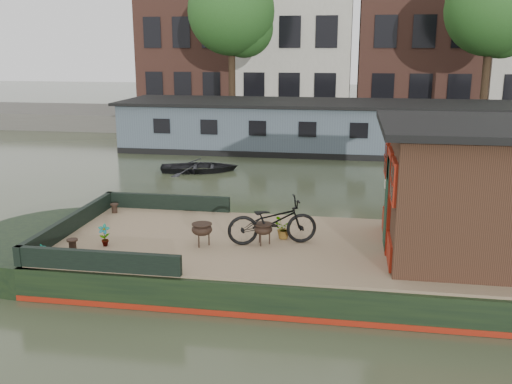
% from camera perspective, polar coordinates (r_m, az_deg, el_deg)
% --- Properties ---
extents(ground, '(120.00, 120.00, 0.00)m').
position_cam_1_polar(ground, '(11.31, 10.47, -8.55)').
color(ground, '#343E27').
rests_on(ground, ground).
extents(houseboat_hull, '(14.01, 4.02, 0.60)m').
position_cam_1_polar(houseboat_hull, '(11.25, 3.69, -6.96)').
color(houseboat_hull, black).
rests_on(houseboat_hull, ground).
extents(houseboat_deck, '(11.80, 3.80, 0.05)m').
position_cam_1_polar(houseboat_deck, '(11.09, 10.62, -5.57)').
color(houseboat_deck, '#816950').
rests_on(houseboat_deck, houseboat_hull).
extents(bow_bulwark, '(3.00, 4.00, 0.35)m').
position_cam_1_polar(bow_bulwark, '(12.00, -14.33, -3.23)').
color(bow_bulwark, black).
rests_on(bow_bulwark, houseboat_deck).
extents(cabin, '(4.00, 3.50, 2.42)m').
position_cam_1_polar(cabin, '(11.02, 22.36, 0.25)').
color(cabin, black).
rests_on(cabin, houseboat_deck).
extents(bicycle, '(1.83, 1.09, 0.91)m').
position_cam_1_polar(bicycle, '(10.95, 1.64, -2.93)').
color(bicycle, black).
rests_on(bicycle, houseboat_deck).
extents(potted_plant_a, '(0.25, 0.20, 0.43)m').
position_cam_1_polar(potted_plant_a, '(11.27, -14.93, -4.20)').
color(potted_plant_a, '#A03A2D').
rests_on(potted_plant_a, houseboat_deck).
extents(potted_plant_c, '(0.39, 0.35, 0.41)m').
position_cam_1_polar(potted_plant_c, '(11.32, 2.66, -3.68)').
color(potted_plant_c, '#A55F30').
rests_on(potted_plant_c, houseboat_deck).
extents(potted_plant_e, '(0.17, 0.20, 0.32)m').
position_cam_1_polar(potted_plant_e, '(10.81, -20.53, -5.75)').
color(potted_plant_e, brown).
rests_on(potted_plant_e, houseboat_deck).
extents(brazier_front, '(0.50, 0.50, 0.44)m').
position_cam_1_polar(brazier_front, '(10.96, -5.41, -4.26)').
color(brazier_front, black).
rests_on(brazier_front, houseboat_deck).
extents(brazier_rear, '(0.40, 0.40, 0.42)m').
position_cam_1_polar(brazier_rear, '(10.98, 0.73, -4.22)').
color(brazier_rear, black).
rests_on(brazier_rear, houseboat_deck).
extents(bollard_port, '(0.19, 0.19, 0.21)m').
position_cam_1_polar(bollard_port, '(13.48, -13.97, -1.59)').
color(bollard_port, black).
rests_on(bollard_port, houseboat_deck).
extents(bollard_stbd, '(0.20, 0.20, 0.23)m').
position_cam_1_polar(bollard_stbd, '(11.21, -17.87, -5.06)').
color(bollard_stbd, black).
rests_on(bollard_stbd, houseboat_deck).
extents(dinghy, '(3.14, 2.55, 0.57)m').
position_cam_1_polar(dinghy, '(20.62, -5.66, 2.86)').
color(dinghy, black).
rests_on(dinghy, ground).
extents(far_houseboat, '(20.40, 4.40, 2.11)m').
position_cam_1_polar(far_houseboat, '(24.67, 10.19, 6.20)').
color(far_houseboat, '#44515B').
rests_on(far_houseboat, ground).
extents(quay, '(60.00, 6.00, 0.90)m').
position_cam_1_polar(quay, '(31.19, 10.07, 6.89)').
color(quay, '#47443F').
rests_on(quay, ground).
extents(tree_left, '(4.40, 4.40, 7.40)m').
position_cam_1_polar(tree_left, '(30.16, -2.17, 17.22)').
color(tree_left, '#332316').
rests_on(tree_left, quay).
extents(tree_right, '(4.40, 4.40, 7.40)m').
position_cam_1_polar(tree_right, '(30.25, 22.75, 16.16)').
color(tree_right, '#332316').
rests_on(tree_right, quay).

